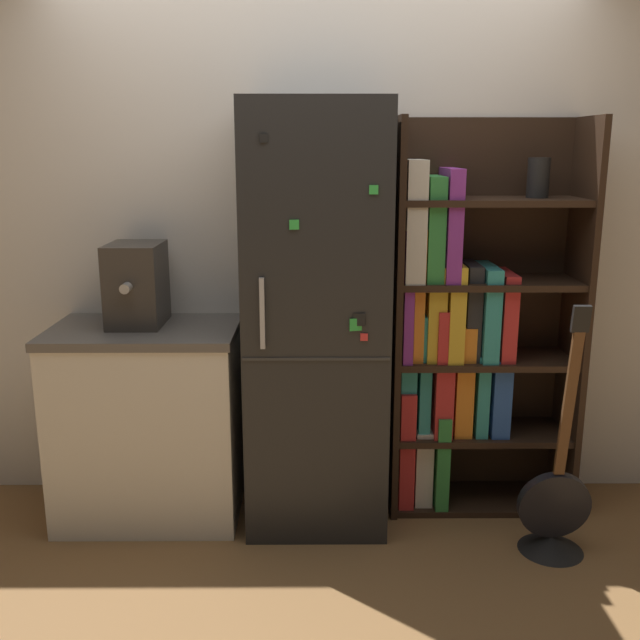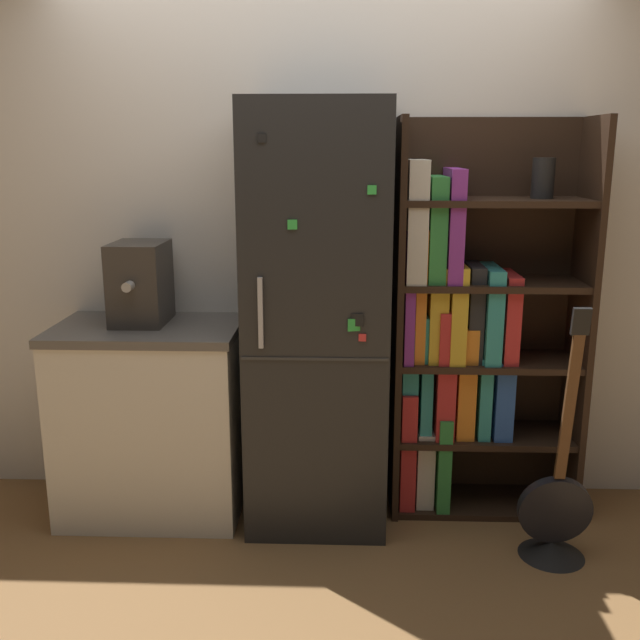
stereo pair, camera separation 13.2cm
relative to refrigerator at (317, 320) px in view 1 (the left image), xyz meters
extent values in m
plane|color=olive|center=(0.00, -0.15, -0.97)|extent=(16.00, 16.00, 0.00)
cube|color=white|center=(0.00, 0.32, 0.33)|extent=(8.00, 0.05, 2.60)
cube|color=black|center=(0.00, 0.00, 0.00)|extent=(0.64, 0.59, 1.94)
cube|color=#333333|center=(0.00, -0.30, -0.10)|extent=(0.62, 0.01, 0.01)
cube|color=#B2B2B7|center=(-0.22, -0.31, 0.10)|extent=(0.02, 0.02, 0.30)
cube|color=black|center=(-0.20, -0.30, 0.80)|extent=(0.03, 0.01, 0.03)
cube|color=black|center=(0.18, -0.30, 0.07)|extent=(0.05, 0.01, 0.05)
cube|color=green|center=(-0.09, -0.30, 0.47)|extent=(0.04, 0.01, 0.04)
cube|color=green|center=(0.23, -0.30, 0.61)|extent=(0.04, 0.01, 0.04)
cube|color=red|center=(0.20, -0.30, 0.00)|extent=(0.03, 0.01, 0.03)
cube|color=green|center=(0.16, -0.30, 0.05)|extent=(0.05, 0.02, 0.05)
cube|color=black|center=(0.37, 0.11, -0.03)|extent=(0.03, 0.38, 1.88)
cube|color=black|center=(1.23, 0.11, -0.03)|extent=(0.03, 0.38, 1.88)
cube|color=black|center=(0.80, 0.28, -0.03)|extent=(0.89, 0.03, 1.88)
cube|color=black|center=(0.80, 0.11, -0.96)|extent=(0.83, 0.35, 0.03)
cube|color=black|center=(0.80, 0.11, -0.60)|extent=(0.83, 0.35, 0.03)
cube|color=black|center=(0.80, 0.11, -0.22)|extent=(0.83, 0.35, 0.03)
cube|color=black|center=(0.80, 0.11, 0.15)|extent=(0.83, 0.35, 0.03)
cube|color=black|center=(0.80, 0.11, 0.53)|extent=(0.83, 0.35, 0.03)
cube|color=red|center=(0.43, 0.11, -0.65)|extent=(0.07, 0.32, 0.59)
cube|color=silver|center=(0.52, 0.12, -0.75)|extent=(0.08, 0.28, 0.38)
cube|color=#338C3F|center=(0.61, 0.10, -0.71)|extent=(0.06, 0.32, 0.47)
cube|color=teal|center=(0.44, 0.11, -0.31)|extent=(0.07, 0.25, 0.53)
cube|color=teal|center=(0.52, 0.11, -0.29)|extent=(0.05, 0.25, 0.59)
cube|color=red|center=(0.60, 0.12, -0.27)|extent=(0.09, 0.32, 0.62)
cube|color=orange|center=(0.70, 0.10, -0.31)|extent=(0.08, 0.25, 0.54)
cube|color=teal|center=(0.79, 0.11, -0.38)|extent=(0.06, 0.27, 0.40)
cube|color=#2D59B2|center=(0.88, 0.11, -0.39)|extent=(0.09, 0.28, 0.38)
cube|color=purple|center=(0.42, 0.10, 0.10)|extent=(0.04, 0.30, 0.62)
cube|color=orange|center=(0.47, 0.11, 0.10)|extent=(0.05, 0.28, 0.62)
cube|color=gold|center=(0.55, 0.10, 0.02)|extent=(0.08, 0.26, 0.45)
cube|color=gold|center=(0.64, 0.11, 0.02)|extent=(0.07, 0.32, 0.45)
cube|color=#262628|center=(0.73, 0.11, 0.02)|extent=(0.07, 0.26, 0.45)
cube|color=teal|center=(0.80, 0.11, 0.01)|extent=(0.07, 0.31, 0.44)
cube|color=red|center=(0.89, 0.11, 0.00)|extent=(0.07, 0.29, 0.41)
cube|color=silver|center=(0.44, 0.10, 0.44)|extent=(0.09, 0.31, 0.55)
cube|color=#338C3F|center=(0.54, 0.11, 0.41)|extent=(0.08, 0.29, 0.47)
cube|color=purple|center=(0.62, 0.11, 0.42)|extent=(0.07, 0.32, 0.51)
cylinder|color=black|center=(1.01, 0.11, 0.64)|extent=(0.10, 0.10, 0.18)
cube|color=silver|center=(-0.80, 0.02, -0.52)|extent=(0.84, 0.56, 0.89)
cube|color=#5B5651|center=(-0.80, 0.02, -0.06)|extent=(0.86, 0.58, 0.04)
cube|color=#38332D|center=(-0.83, 0.07, 0.15)|extent=(0.24, 0.32, 0.38)
cylinder|color=#A5A39E|center=(-0.83, -0.12, 0.17)|extent=(0.04, 0.06, 0.04)
cone|color=black|center=(1.04, -0.34, -0.94)|extent=(0.28, 0.28, 0.06)
cylinder|color=black|center=(1.04, -0.34, -0.75)|extent=(0.32, 0.09, 0.32)
cube|color=brown|center=(1.04, -0.41, -0.27)|extent=(0.04, 0.11, 0.66)
cube|color=black|center=(1.04, -0.46, 0.11)|extent=(0.07, 0.04, 0.11)
camera|label=1|loc=(0.00, -3.17, 0.77)|focal=40.00mm
camera|label=2|loc=(0.13, -3.17, 0.77)|focal=40.00mm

